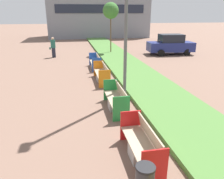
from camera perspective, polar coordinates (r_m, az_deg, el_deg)
The scene contains 9 objects.
planter_grass_strip at distance 11.43m, azimuth 9.98°, elevation 0.71°, with size 2.80×120.00×0.18m.
building_backdrop at distance 37.57m, azimuth -3.76°, elevation 19.57°, with size 15.60×7.05×7.83m.
bench_red_frame at distance 5.96m, azimuth 7.73°, elevation -14.55°, with size 0.65×2.01×0.94m.
bench_green_frame at distance 8.75m, azimuth 1.10°, elevation -2.89°, with size 0.65×2.15×0.94m.
bench_orange_frame at distance 12.43m, azimuth -2.62°, elevation 3.88°, with size 0.65×2.43×0.94m.
bench_blue_frame at distance 15.49m, azimuth -4.34°, elevation 6.89°, with size 0.65×2.11×0.94m.
sapling_tree_far at distance 21.09m, azimuth -0.34°, elevation 19.85°, with size 1.46×1.46×4.65m.
pedestrian_walking at distance 20.03m, azimuth -15.11°, elevation 10.62°, with size 0.53×0.24×1.75m.
parked_car_distant at distance 21.60m, azimuth 15.04°, elevation 11.27°, with size 4.33×2.11×1.86m.
Camera 1 is at (-0.75, 1.88, 3.66)m, focal length 35.00 mm.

